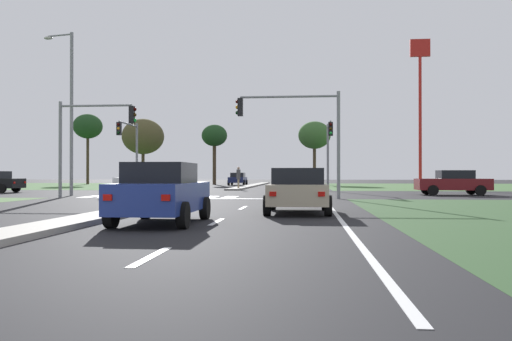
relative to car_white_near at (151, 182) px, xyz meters
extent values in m
plane|color=black|center=(4.04, 1.39, -0.82)|extent=(200.00, 200.00, 0.00)
cube|color=#385B2D|center=(-21.46, 25.89, -0.81)|extent=(35.00, 35.00, 0.01)
cube|color=#385B2D|center=(29.54, 25.89, -0.81)|extent=(35.00, 35.00, 0.01)
cube|color=#ADA89E|center=(4.04, -17.61, -0.75)|extent=(1.20, 22.00, 0.14)
cube|color=gray|center=(4.04, 26.39, -0.75)|extent=(1.20, 36.00, 0.14)
cube|color=silver|center=(7.54, -25.10, -0.81)|extent=(0.14, 2.00, 0.01)
cube|color=silver|center=(7.54, -19.10, -0.81)|extent=(0.14, 2.00, 0.01)
cube|color=silver|center=(7.54, -13.10, -0.81)|extent=(0.14, 2.00, 0.01)
cube|color=silver|center=(10.89, -16.61, -0.81)|extent=(0.14, 24.00, 0.01)
cube|color=silver|center=(7.84, -5.61, -0.81)|extent=(6.40, 0.50, 0.01)
cube|color=silver|center=(-2.36, -3.81, -0.81)|extent=(0.70, 2.80, 0.01)
cube|color=silver|center=(-1.21, -3.81, -0.81)|extent=(0.70, 2.80, 0.01)
cube|color=silver|center=(-0.06, -3.81, -0.81)|extent=(0.70, 2.80, 0.01)
cube|color=silver|center=(1.09, -3.81, -0.81)|extent=(0.70, 2.80, 0.01)
cube|color=silver|center=(2.24, -3.81, -0.81)|extent=(0.70, 2.80, 0.01)
cube|color=silver|center=(3.39, -3.81, -0.81)|extent=(0.70, 2.80, 0.01)
cube|color=silver|center=(4.54, -3.81, -0.81)|extent=(0.70, 2.80, 0.01)
cube|color=silver|center=(5.69, -3.81, -0.81)|extent=(0.70, 2.80, 0.01)
cube|color=silver|center=(-0.03, 0.00, -0.12)|extent=(4.37, 1.79, 0.77)
cube|color=black|center=(0.12, 0.00, 0.53)|extent=(2.01, 1.57, 0.52)
cube|color=red|center=(2.17, -0.68, -0.04)|extent=(0.04, 0.20, 0.14)
cube|color=red|center=(2.17, 0.68, -0.04)|extent=(0.04, 0.20, 0.14)
cylinder|color=black|center=(-1.43, -0.89, -0.50)|extent=(0.64, 0.22, 0.64)
cylinder|color=black|center=(-1.43, 0.89, -0.50)|extent=(0.64, 0.22, 0.64)
cylinder|color=black|center=(1.37, -0.89, -0.50)|extent=(0.64, 0.22, 0.64)
cylinder|color=black|center=(1.37, 0.89, -0.50)|extent=(0.64, 0.22, 0.64)
cube|color=navy|center=(6.20, -19.62, -0.13)|extent=(1.73, 4.16, 0.74)
cube|color=black|center=(6.20, -19.77, 0.50)|extent=(1.53, 1.91, 0.52)
cube|color=red|center=(5.54, -21.72, -0.06)|extent=(0.20, 0.04, 0.14)
cube|color=red|center=(6.86, -21.72, -0.06)|extent=(0.20, 0.04, 0.14)
cylinder|color=black|center=(5.33, -18.28, -0.50)|extent=(0.22, 0.64, 0.64)
cylinder|color=black|center=(7.07, -18.28, -0.50)|extent=(0.22, 0.64, 0.64)
cylinder|color=black|center=(5.33, -20.95, -0.50)|extent=(0.22, 0.64, 0.64)
cylinder|color=black|center=(7.07, -20.95, -0.50)|extent=(0.22, 0.64, 0.64)
cube|color=#161E47|center=(1.85, 29.26, -0.17)|extent=(1.79, 4.35, 0.67)
cube|color=black|center=(1.85, 29.41, 0.43)|extent=(1.58, 2.00, 0.52)
cube|color=red|center=(2.53, 31.45, -0.10)|extent=(0.20, 0.04, 0.14)
cube|color=red|center=(1.17, 31.45, -0.10)|extent=(0.20, 0.04, 0.14)
cylinder|color=black|center=(2.75, 27.87, -0.50)|extent=(0.22, 0.64, 0.64)
cylinder|color=black|center=(0.95, 27.87, -0.50)|extent=(0.22, 0.64, 0.64)
cylinder|color=black|center=(2.75, 30.65, -0.50)|extent=(0.22, 0.64, 0.64)
cylinder|color=black|center=(0.95, 30.65, -0.50)|extent=(0.22, 0.64, 0.64)
cube|color=red|center=(-10.13, 1.55, -0.09)|extent=(0.04, 0.20, 0.14)
cube|color=red|center=(-10.13, 2.93, -0.09)|extent=(0.04, 0.20, 0.14)
cylinder|color=black|center=(-10.93, 1.33, -0.50)|extent=(0.64, 0.22, 0.64)
cylinder|color=black|center=(-10.93, 3.15, -0.50)|extent=(0.64, 0.22, 0.64)
cube|color=maroon|center=(19.04, 0.70, -0.15)|extent=(4.36, 1.83, 0.70)
cube|color=black|center=(19.19, 0.70, 0.46)|extent=(2.01, 1.61, 0.52)
cube|color=red|center=(21.24, 0.00, -0.08)|extent=(0.04, 0.20, 0.14)
cube|color=red|center=(21.24, 1.39, -0.08)|extent=(0.04, 0.20, 0.14)
cylinder|color=black|center=(17.64, -0.22, -0.50)|extent=(0.64, 0.22, 0.64)
cylinder|color=black|center=(17.64, 1.61, -0.50)|extent=(0.64, 0.22, 0.64)
cylinder|color=black|center=(20.43, -0.22, -0.50)|extent=(0.64, 0.22, 0.64)
cylinder|color=black|center=(20.43, 1.61, -0.50)|extent=(0.64, 0.22, 0.64)
cube|color=#BCAD8E|center=(9.67, -15.52, -0.18)|extent=(1.87, 4.21, 0.64)
cube|color=black|center=(9.67, -15.67, 0.40)|extent=(1.64, 1.94, 0.52)
cube|color=red|center=(8.96, -17.65, -0.11)|extent=(0.20, 0.04, 0.14)
cube|color=red|center=(10.38, -17.65, -0.11)|extent=(0.20, 0.04, 0.14)
cylinder|color=black|center=(8.74, -14.18, -0.50)|extent=(0.22, 0.64, 0.64)
cylinder|color=black|center=(10.60, -14.18, -0.50)|extent=(0.22, 0.64, 0.64)
cylinder|color=black|center=(8.74, -16.87, -0.50)|extent=(0.22, 0.64, 0.64)
cylinder|color=black|center=(10.60, -16.87, -0.50)|extent=(0.22, 0.64, 0.64)
cylinder|color=gray|center=(11.64, 7.99, 1.78)|extent=(0.18, 0.18, 5.20)
cylinder|color=gray|center=(11.64, 5.74, 4.14)|extent=(0.12, 4.49, 0.12)
cube|color=black|center=(11.64, 3.50, 3.61)|extent=(0.32, 0.26, 0.95)
sphere|color=#360503|center=(11.64, 3.34, 3.91)|extent=(0.20, 0.20, 0.20)
sphere|color=#3A2405|center=(11.64, 3.34, 3.61)|extent=(0.20, 0.20, 0.20)
sphere|color=green|center=(11.64, 3.34, 3.31)|extent=(0.20, 0.20, 0.20)
cylinder|color=gray|center=(-3.56, -5.21, 1.83)|extent=(0.18, 0.18, 5.31)
cylinder|color=gray|center=(-1.53, -5.21, 4.24)|extent=(4.06, 0.12, 0.12)
cube|color=black|center=(0.50, -5.21, 3.71)|extent=(0.26, 0.32, 0.95)
sphere|color=#360503|center=(0.66, -5.21, 4.01)|extent=(0.20, 0.20, 0.20)
sphere|color=#3A2405|center=(0.66, -5.21, 3.71)|extent=(0.20, 0.20, 0.20)
sphere|color=green|center=(0.66, -5.21, 3.41)|extent=(0.20, 0.20, 0.20)
cylinder|color=gray|center=(11.64, -5.21, 2.01)|extent=(0.18, 0.18, 5.65)
cylinder|color=gray|center=(9.05, -5.21, 4.58)|extent=(5.19, 0.12, 0.12)
cube|color=black|center=(6.45, -5.21, 4.06)|extent=(0.26, 0.32, 0.95)
sphere|color=#360503|center=(6.29, -5.21, 4.36)|extent=(0.20, 0.20, 0.20)
sphere|color=orange|center=(6.29, -5.21, 4.06)|extent=(0.20, 0.20, 0.20)
sphere|color=black|center=(6.29, -5.21, 3.76)|extent=(0.20, 0.20, 0.20)
cylinder|color=gray|center=(-3.56, 7.99, 1.87)|extent=(0.18, 0.18, 5.39)
cylinder|color=gray|center=(-3.56, 5.97, 4.32)|extent=(0.12, 4.05, 0.12)
cube|color=black|center=(-3.56, 3.94, 3.79)|extent=(0.32, 0.26, 0.95)
sphere|color=#360503|center=(-3.56, 3.78, 4.09)|extent=(0.20, 0.20, 0.20)
sphere|color=orange|center=(-3.56, 3.78, 3.79)|extent=(0.20, 0.20, 0.20)
sphere|color=black|center=(-3.56, 3.78, 3.49)|extent=(0.20, 0.20, 0.20)
cylinder|color=gray|center=(-4.23, -2.36, 4.14)|extent=(0.20, 0.20, 9.92)
cylinder|color=gray|center=(-5.07, -2.18, 9.00)|extent=(1.70, 0.47, 0.10)
ellipsoid|color=#B2B2A8|center=(-5.91, -1.99, 8.90)|extent=(0.56, 0.28, 0.20)
cylinder|color=#9E8966|center=(4.31, 10.73, -0.30)|extent=(0.16, 0.16, 0.76)
cylinder|color=#4C4C4C|center=(4.31, 10.73, 0.48)|extent=(0.34, 0.34, 0.80)
sphere|color=tan|center=(4.31, 10.73, 0.99)|extent=(0.23, 0.23, 0.23)
cylinder|color=red|center=(20.44, 16.49, 5.26)|extent=(0.28, 0.28, 12.16)
cube|color=red|center=(20.44, 16.49, 12.14)|extent=(1.80, 0.30, 1.60)
torus|color=yellow|center=(20.04, 16.66, 12.14)|extent=(0.96, 0.16, 0.96)
torus|color=yellow|center=(20.83, 16.66, 12.14)|extent=(0.96, 0.16, 0.96)
cylinder|color=#423323|center=(-18.83, 34.14, 2.50)|extent=(0.36, 0.36, 6.64)
ellipsoid|color=#1E421E|center=(-18.83, 34.14, 6.87)|extent=(3.83, 3.83, 3.25)
cylinder|color=#423323|center=(-10.37, 31.15, 1.49)|extent=(0.39, 0.39, 4.62)
ellipsoid|color=#4C4728|center=(-10.37, 31.15, 5.24)|extent=(5.23, 5.23, 4.44)
cylinder|color=#423323|center=(-1.65, 33.10, 1.87)|extent=(0.45, 0.45, 5.38)
ellipsoid|color=#1E421E|center=(-1.65, 33.10, 5.46)|extent=(3.26, 3.26, 2.77)
cylinder|color=#423323|center=(11.07, 35.19, 1.80)|extent=(0.41, 0.41, 5.23)
ellipsoid|color=#38602D|center=(11.07, 35.19, 5.57)|extent=(4.18, 4.18, 3.56)
camera|label=1|loc=(9.92, -33.02, 0.45)|focal=36.90mm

